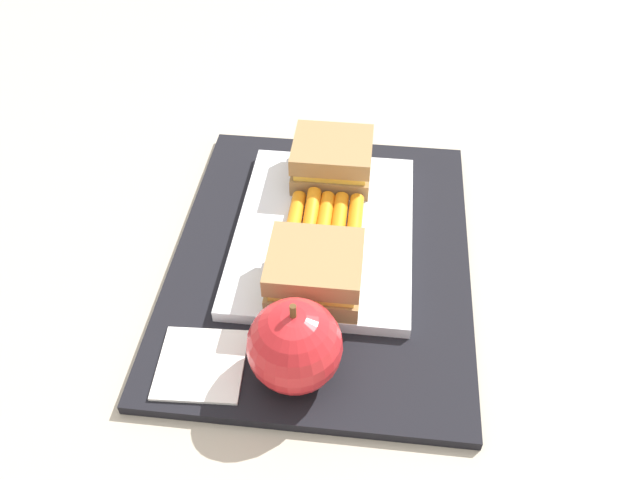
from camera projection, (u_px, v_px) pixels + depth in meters
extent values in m
plane|color=#B7AD99|center=(321.00, 261.00, 0.61)|extent=(2.40, 2.40, 0.00)
cube|color=black|center=(321.00, 258.00, 0.61)|extent=(0.36, 0.28, 0.01)
cube|color=white|center=(324.00, 232.00, 0.62)|extent=(0.23, 0.17, 0.01)
cube|color=#9E7A4C|center=(332.00, 170.00, 0.66)|extent=(0.07, 0.08, 0.02)
cube|color=#F4CC4C|center=(332.00, 160.00, 0.65)|extent=(0.07, 0.07, 0.01)
cube|color=#9E7A4C|center=(332.00, 150.00, 0.65)|extent=(0.07, 0.08, 0.02)
cube|color=#9E7A4C|center=(315.00, 282.00, 0.55)|extent=(0.07, 0.08, 0.02)
cube|color=#F4CC4C|center=(315.00, 272.00, 0.55)|extent=(0.07, 0.07, 0.01)
cube|color=#9E7A4C|center=(315.00, 261.00, 0.54)|extent=(0.07, 0.08, 0.02)
cylinder|color=orange|center=(294.00, 220.00, 0.61)|extent=(0.08, 0.01, 0.02)
cylinder|color=orange|center=(310.00, 220.00, 0.61)|extent=(0.08, 0.01, 0.02)
cylinder|color=orange|center=(325.00, 222.00, 0.61)|extent=(0.08, 0.01, 0.01)
cylinder|color=orange|center=(339.00, 223.00, 0.61)|extent=(0.08, 0.01, 0.01)
cylinder|color=orange|center=(355.00, 224.00, 0.61)|extent=(0.08, 0.01, 0.01)
sphere|color=red|center=(295.00, 346.00, 0.49)|extent=(0.07, 0.07, 0.07)
cylinder|color=brown|center=(293.00, 311.00, 0.46)|extent=(0.01, 0.01, 0.01)
cube|color=white|center=(201.00, 364.00, 0.52)|extent=(0.07, 0.07, 0.00)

